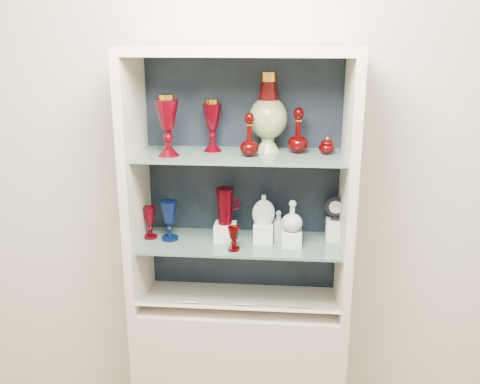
# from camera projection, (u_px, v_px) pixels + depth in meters

# --- Properties ---
(wall_back) EXTENTS (3.50, 0.02, 2.80)m
(wall_back) POSITION_uv_depth(u_px,v_px,m) (244.00, 159.00, 2.59)
(wall_back) COLOR silver
(wall_back) RESTS_ON ground
(cabinet_base) EXTENTS (1.00, 0.40, 0.75)m
(cabinet_base) POSITION_uv_depth(u_px,v_px,m) (240.00, 368.00, 2.68)
(cabinet_base) COLOR beige
(cabinet_base) RESTS_ON ground
(cabinet_back_panel) EXTENTS (0.98, 0.02, 1.15)m
(cabinet_back_panel) POSITION_uv_depth(u_px,v_px,m) (243.00, 176.00, 2.59)
(cabinet_back_panel) COLOR black
(cabinet_back_panel) RESTS_ON cabinet_base
(cabinet_side_left) EXTENTS (0.04, 0.40, 1.15)m
(cabinet_side_left) POSITION_uv_depth(u_px,v_px,m) (136.00, 184.00, 2.44)
(cabinet_side_left) COLOR beige
(cabinet_side_left) RESTS_ON cabinet_base
(cabinet_side_right) EXTENTS (0.04, 0.40, 1.15)m
(cabinet_side_right) POSITION_uv_depth(u_px,v_px,m) (348.00, 189.00, 2.37)
(cabinet_side_right) COLOR beige
(cabinet_side_right) RESTS_ON cabinet_base
(cabinet_top_cap) EXTENTS (1.00, 0.40, 0.04)m
(cabinet_top_cap) POSITION_uv_depth(u_px,v_px,m) (240.00, 50.00, 2.23)
(cabinet_top_cap) COLOR beige
(cabinet_top_cap) RESTS_ON cabinet_side_left
(shelf_lower) EXTENTS (0.92, 0.34, 0.01)m
(shelf_lower) POSITION_uv_depth(u_px,v_px,m) (240.00, 243.00, 2.51)
(shelf_lower) COLOR slate
(shelf_lower) RESTS_ON cabinet_side_left
(shelf_upper) EXTENTS (0.92, 0.34, 0.01)m
(shelf_upper) POSITION_uv_depth(u_px,v_px,m) (240.00, 156.00, 2.38)
(shelf_upper) COLOR slate
(shelf_upper) RESTS_ON cabinet_side_left
(label_ledge) EXTENTS (0.92, 0.17, 0.09)m
(label_ledge) POSITION_uv_depth(u_px,v_px,m) (238.00, 307.00, 2.46)
(label_ledge) COLOR beige
(label_ledge) RESTS_ON cabinet_base
(label_card_0) EXTENTS (0.10, 0.06, 0.03)m
(label_card_0) POSITION_uv_depth(u_px,v_px,m) (188.00, 302.00, 2.47)
(label_card_0) COLOR white
(label_card_0) RESTS_ON label_ledge
(label_card_1) EXTENTS (0.10, 0.06, 0.03)m
(label_card_1) POSITION_uv_depth(u_px,v_px,m) (244.00, 304.00, 2.45)
(label_card_1) COLOR white
(label_card_1) RESTS_ON label_ledge
(label_card_2) EXTENTS (0.10, 0.06, 0.03)m
(label_card_2) POSITION_uv_depth(u_px,v_px,m) (300.00, 306.00, 2.43)
(label_card_2) COLOR white
(label_card_2) RESTS_ON label_ledge
(label_card_3) EXTENTS (0.10, 0.06, 0.03)m
(label_card_3) POSITION_uv_depth(u_px,v_px,m) (301.00, 307.00, 2.43)
(label_card_3) COLOR white
(label_card_3) RESTS_ON label_ledge
(pedestal_lamp_left) EXTENTS (0.12, 0.12, 0.27)m
(pedestal_lamp_left) POSITION_uv_depth(u_px,v_px,m) (168.00, 125.00, 2.32)
(pedestal_lamp_left) COLOR #420007
(pedestal_lamp_left) RESTS_ON shelf_upper
(pedestal_lamp_right) EXTENTS (0.12, 0.12, 0.24)m
(pedestal_lamp_right) POSITION_uv_depth(u_px,v_px,m) (212.00, 125.00, 2.42)
(pedestal_lamp_right) COLOR #420007
(pedestal_lamp_right) RESTS_ON shelf_upper
(enamel_urn) EXTENTS (0.18, 0.18, 0.36)m
(enamel_urn) POSITION_uv_depth(u_px,v_px,m) (268.00, 112.00, 2.39)
(enamel_urn) COLOR #0D3F1D
(enamel_urn) RESTS_ON shelf_upper
(ruby_decanter_a) EXTENTS (0.09, 0.09, 0.22)m
(ruby_decanter_a) POSITION_uv_depth(u_px,v_px,m) (250.00, 132.00, 2.32)
(ruby_decanter_a) COLOR #3A0000
(ruby_decanter_a) RESTS_ON shelf_upper
(ruby_decanter_b) EXTENTS (0.10, 0.10, 0.22)m
(ruby_decanter_b) POSITION_uv_depth(u_px,v_px,m) (298.00, 129.00, 2.38)
(ruby_decanter_b) COLOR #3A0000
(ruby_decanter_b) RESTS_ON shelf_upper
(lidded_bowl) EXTENTS (0.07, 0.07, 0.08)m
(lidded_bowl) POSITION_uv_depth(u_px,v_px,m) (327.00, 145.00, 2.37)
(lidded_bowl) COLOR #3A0000
(lidded_bowl) RESTS_ON shelf_upper
(cobalt_goblet) EXTENTS (0.11, 0.11, 0.19)m
(cobalt_goblet) POSITION_uv_depth(u_px,v_px,m) (169.00, 221.00, 2.50)
(cobalt_goblet) COLOR #071343
(cobalt_goblet) RESTS_ON shelf_lower
(ruby_goblet_tall) EXTENTS (0.08, 0.08, 0.16)m
(ruby_goblet_tall) POSITION_uv_depth(u_px,v_px,m) (150.00, 222.00, 2.53)
(ruby_goblet_tall) COLOR #420007
(ruby_goblet_tall) RESTS_ON shelf_lower
(ruby_goblet_small) EXTENTS (0.07, 0.07, 0.11)m
(ruby_goblet_small) POSITION_uv_depth(u_px,v_px,m) (234.00, 239.00, 2.39)
(ruby_goblet_small) COLOR #3A0000
(ruby_goblet_small) RESTS_ON shelf_lower
(riser_ruby_pitcher) EXTENTS (0.10, 0.10, 0.08)m
(riser_ruby_pitcher) POSITION_uv_depth(u_px,v_px,m) (225.00, 231.00, 2.52)
(riser_ruby_pitcher) COLOR silver
(riser_ruby_pitcher) RESTS_ON shelf_lower
(ruby_pitcher) EXTENTS (0.14, 0.10, 0.17)m
(ruby_pitcher) POSITION_uv_depth(u_px,v_px,m) (225.00, 206.00, 2.48)
(ruby_pitcher) COLOR #420007
(ruby_pitcher) RESTS_ON riser_ruby_pitcher
(clear_square_bottle) EXTENTS (0.06, 0.06, 0.14)m
(clear_square_bottle) POSITION_uv_depth(u_px,v_px,m) (278.00, 225.00, 2.52)
(clear_square_bottle) COLOR #AABBC4
(clear_square_bottle) RESTS_ON shelf_lower
(riser_flat_flask) EXTENTS (0.09, 0.09, 0.09)m
(riser_flat_flask) POSITION_uv_depth(u_px,v_px,m) (263.00, 233.00, 2.49)
(riser_flat_flask) COLOR silver
(riser_flat_flask) RESTS_ON shelf_lower
(flat_flask) EXTENTS (0.11, 0.05, 0.15)m
(flat_flask) POSITION_uv_depth(u_px,v_px,m) (264.00, 209.00, 2.45)
(flat_flask) COLOR #AFBAC4
(flat_flask) RESTS_ON riser_flat_flask
(riser_clear_round_decanter) EXTENTS (0.09, 0.09, 0.07)m
(riser_clear_round_decanter) POSITION_uv_depth(u_px,v_px,m) (292.00, 238.00, 2.45)
(riser_clear_round_decanter) COLOR silver
(riser_clear_round_decanter) RESTS_ON shelf_lower
(clear_round_decanter) EXTENTS (0.11, 0.11, 0.14)m
(clear_round_decanter) POSITION_uv_depth(u_px,v_px,m) (292.00, 217.00, 2.42)
(clear_round_decanter) COLOR #AABBC4
(clear_round_decanter) RESTS_ON riser_clear_round_decanter
(riser_cameo_medallion) EXTENTS (0.08, 0.08, 0.10)m
(riser_cameo_medallion) POSITION_uv_depth(u_px,v_px,m) (334.00, 230.00, 2.52)
(riser_cameo_medallion) COLOR silver
(riser_cameo_medallion) RESTS_ON shelf_lower
(cameo_medallion) EXTENTS (0.10, 0.05, 0.12)m
(cameo_medallion) POSITION_uv_depth(u_px,v_px,m) (336.00, 208.00, 2.48)
(cameo_medallion) COLOR black
(cameo_medallion) RESTS_ON riser_cameo_medallion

